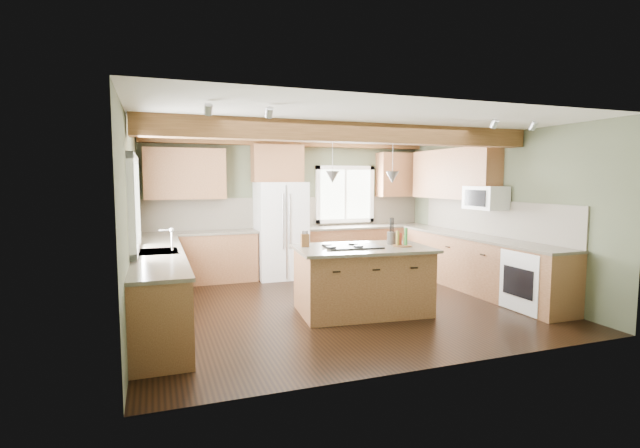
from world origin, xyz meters
name	(u,v)px	position (x,y,z in m)	size (l,w,h in m)	color
floor	(338,304)	(0.00, 0.00, 0.00)	(5.60, 5.60, 0.00)	black
ceiling	(338,127)	(0.00, 0.00, 2.60)	(5.60, 5.60, 0.00)	silver
wall_back	(290,208)	(0.00, 2.50, 1.30)	(5.60, 5.60, 0.00)	#4D533B
wall_left	(132,223)	(-2.80, 0.00, 1.30)	(5.00, 5.00, 0.00)	#4D533B
wall_right	(494,213)	(2.80, 0.00, 1.30)	(5.00, 5.00, 0.00)	#4D533B
ceiling_beam	(352,133)	(0.00, -0.49, 2.47)	(5.55, 0.26, 0.26)	#4D2D16
soffit_trim	(291,143)	(0.00, 2.40, 2.54)	(5.55, 0.20, 0.10)	#4D2D16
backsplash_back	(291,212)	(0.00, 2.48, 1.21)	(5.58, 0.03, 0.58)	brown
backsplash_right	(491,218)	(2.78, 0.05, 1.21)	(0.03, 3.70, 0.58)	brown
base_cab_back_left	(199,258)	(-1.79, 2.20, 0.44)	(2.02, 0.60, 0.88)	brown
counter_back_left	(199,233)	(-1.79, 2.20, 0.90)	(2.06, 0.64, 0.04)	#494135
base_cab_back_right	(365,249)	(1.49, 2.20, 0.44)	(2.62, 0.60, 0.88)	brown
counter_back_right	(365,227)	(1.49, 2.20, 0.90)	(2.66, 0.64, 0.04)	#494135
base_cab_left	(159,288)	(-2.50, 0.05, 0.44)	(0.60, 3.70, 0.88)	brown
counter_left	(158,253)	(-2.50, 0.05, 0.90)	(0.64, 3.74, 0.04)	#494135
base_cab_right	(475,264)	(2.50, 0.05, 0.44)	(0.60, 3.70, 0.88)	brown
counter_right	(476,237)	(2.50, 0.05, 0.90)	(0.64, 3.74, 0.04)	#494135
upper_cab_back_left	(185,174)	(-1.99, 2.33, 1.95)	(1.40, 0.35, 0.90)	brown
upper_cab_over_fridge	(277,164)	(-0.30, 2.33, 2.15)	(0.96, 0.35, 0.70)	brown
upper_cab_right	(453,174)	(2.62, 0.90, 1.95)	(0.35, 2.20, 0.90)	brown
upper_cab_back_corner	(399,175)	(2.30, 2.33, 1.95)	(0.90, 0.35, 0.90)	brown
window_left	(133,203)	(-2.78, 0.05, 1.55)	(0.04, 1.60, 1.05)	white
window_back	(345,194)	(1.15, 2.48, 1.55)	(1.10, 0.04, 1.00)	white
sink	(158,252)	(-2.50, 0.05, 0.91)	(0.50, 0.65, 0.03)	#262628
faucet	(172,241)	(-2.32, 0.05, 1.05)	(0.02, 0.02, 0.28)	#B2B2B7
dishwasher	(161,315)	(-2.49, -1.25, 0.43)	(0.60, 0.60, 0.84)	white
oven	(535,281)	(2.49, -1.25, 0.43)	(0.60, 0.72, 0.84)	white
microwave	(486,198)	(2.58, -0.05, 1.55)	(0.40, 0.70, 0.38)	white
pendant_left	(332,177)	(-0.26, -0.45, 1.88)	(0.18, 0.18, 0.16)	#B2B2B7
pendant_right	(392,177)	(0.60, -0.53, 1.88)	(0.18, 0.18, 0.16)	#B2B2B7
refrigerator	(281,230)	(-0.30, 2.12, 0.90)	(0.90, 0.74, 1.80)	white
island	(362,281)	(0.17, -0.49, 0.44)	(1.73, 1.06, 0.88)	brown
island_top	(362,248)	(0.17, -0.49, 0.90)	(1.84, 1.17, 0.04)	#494135
cooktop	(352,246)	(0.03, -0.48, 0.93)	(0.75, 0.50, 0.02)	black
knife_block	(305,240)	(-0.58, -0.21, 1.01)	(0.11, 0.08, 0.18)	#57351A
utensil_crock	(392,238)	(0.69, -0.37, 1.01)	(0.13, 0.13, 0.17)	#39322E
bottle_tray	(402,238)	(0.72, -0.62, 1.04)	(0.27, 0.27, 0.24)	brown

